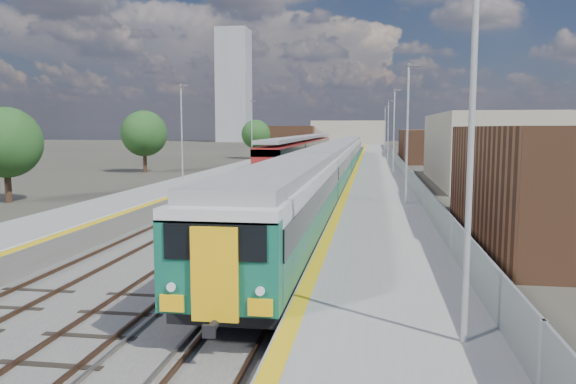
# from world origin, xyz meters

# --- Properties ---
(ground) EXTENTS (320.00, 320.00, 0.00)m
(ground) POSITION_xyz_m (0.00, 50.00, 0.00)
(ground) COLOR #47443A
(ground) RESTS_ON ground
(ballast_bed) EXTENTS (10.50, 155.00, 0.06)m
(ballast_bed) POSITION_xyz_m (-2.25, 52.50, 0.03)
(ballast_bed) COLOR #565451
(ballast_bed) RESTS_ON ground
(tracks) EXTENTS (8.96, 160.00, 0.17)m
(tracks) POSITION_xyz_m (-1.65, 54.18, 0.11)
(tracks) COLOR #4C3323
(tracks) RESTS_ON ground
(platform_right) EXTENTS (4.70, 155.00, 8.52)m
(platform_right) POSITION_xyz_m (5.28, 52.49, 0.54)
(platform_right) COLOR slate
(platform_right) RESTS_ON ground
(platform_left) EXTENTS (4.30, 155.00, 8.52)m
(platform_left) POSITION_xyz_m (-9.05, 52.49, 0.52)
(platform_left) COLOR slate
(platform_left) RESTS_ON ground
(buildings) EXTENTS (72.00, 185.50, 40.00)m
(buildings) POSITION_xyz_m (-18.12, 138.60, 10.70)
(buildings) COLOR brown
(buildings) RESTS_ON ground
(green_train) EXTENTS (2.84, 78.97, 3.12)m
(green_train) POSITION_xyz_m (1.50, 42.03, 2.20)
(green_train) COLOR black
(green_train) RESTS_ON ground
(red_train) EXTENTS (2.98, 60.32, 3.76)m
(red_train) POSITION_xyz_m (-5.50, 74.71, 2.22)
(red_train) COLOR black
(red_train) RESTS_ON ground
(tree_a) EXTENTS (4.83, 4.83, 6.55)m
(tree_a) POSITION_xyz_m (-19.93, 26.10, 4.12)
(tree_a) COLOR #382619
(tree_a) RESTS_ON ground
(tree_b) EXTENTS (5.22, 5.22, 7.08)m
(tree_b) POSITION_xyz_m (-21.13, 52.40, 4.45)
(tree_b) COLOR #382619
(tree_b) RESTS_ON ground
(tree_c) EXTENTS (4.74, 4.74, 6.43)m
(tree_c) POSITION_xyz_m (-14.30, 81.96, 4.04)
(tree_c) COLOR #382619
(tree_c) RESTS_ON ground
(tree_d) EXTENTS (4.12, 4.12, 5.59)m
(tree_d) POSITION_xyz_m (20.10, 64.38, 3.51)
(tree_d) COLOR #382619
(tree_d) RESTS_ON ground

